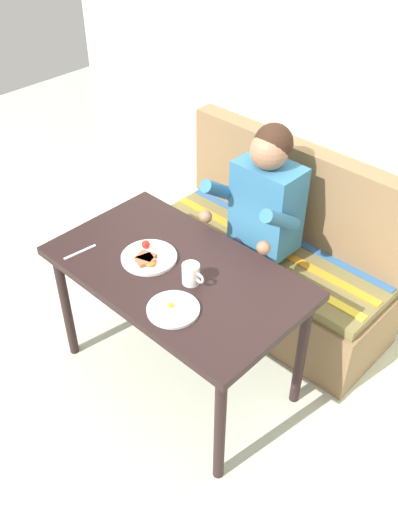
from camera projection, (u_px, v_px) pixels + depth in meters
name	position (u px, v px, depth m)	size (l,w,h in m)	color
ground_plane	(180.00, 373.00, 3.05)	(8.00, 8.00, 0.00)	beige
back_wall	(347.00, 72.00, 2.96)	(4.40, 0.10, 2.60)	silver
table	(177.00, 283.00, 2.65)	(1.20, 0.70, 0.73)	black
couch	(272.00, 261.00, 3.28)	(1.44, 0.56, 1.00)	olive
person	(258.00, 214.00, 2.93)	(0.45, 0.61, 1.21)	teal
plate_breakfast	(148.00, 257.00, 2.65)	(0.26, 0.26, 0.05)	white
plate_eggs	(173.00, 309.00, 2.38)	(0.22, 0.22, 0.04)	white
coffee_mug	(191.00, 274.00, 2.49)	(0.12, 0.08, 0.10)	white
fork	(80.00, 252.00, 2.69)	(0.01, 0.17, 0.01)	silver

